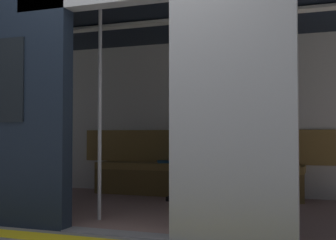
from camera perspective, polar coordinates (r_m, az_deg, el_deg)
The scene contains 7 objects.
ground_plane at distance 3.79m, azimuth -6.57°, elevation -14.43°, with size 60.00×60.00×0.00m, color gray.
train_car at distance 4.90m, azimuth -0.77°, elevation 5.94°, with size 6.40×2.80×2.24m.
bench_seat at distance 5.86m, azimuth 3.44°, elevation -6.66°, with size 2.79×0.44×0.43m.
person_seated at distance 5.80m, azimuth 2.90°, elevation -3.50°, with size 0.55×0.70×1.16m.
handbag at distance 5.81m, azimuth 7.04°, elevation -4.86°, with size 0.26×0.15×0.17m.
book at distance 6.08m, azimuth -0.63°, elevation -5.40°, with size 0.15×0.22×0.03m, color #26598C.
grab_pole_door at distance 4.32m, azimuth -8.80°, elevation 1.14°, with size 0.04×0.04×2.10m, color silver.
Camera 1 is at (-1.63, 3.32, 0.83)m, focal length 47.15 mm.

